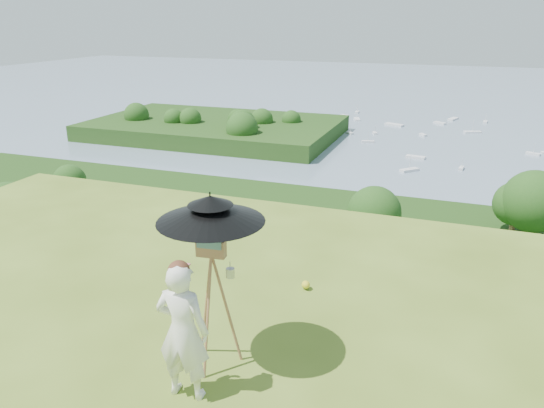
% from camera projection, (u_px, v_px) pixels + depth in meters
% --- Properties ---
extents(shoreline_tier, '(170.00, 28.00, 8.00)m').
position_uv_depth(shoreline_tier, '(423.00, 283.00, 83.72)').
color(shoreline_tier, '#6F6959').
rests_on(shoreline_tier, bay_water).
extents(bay_water, '(700.00, 700.00, 0.00)m').
position_uv_depth(bay_water, '(458.00, 109.00, 229.04)').
color(bay_water, slate).
rests_on(bay_water, ground).
extents(peninsula, '(90.00, 60.00, 12.00)m').
position_uv_depth(peninsula, '(215.00, 120.00, 176.43)').
color(peninsula, '#15340E').
rests_on(peninsula, bay_water).
extents(slope_trees, '(110.00, 50.00, 6.00)m').
position_uv_depth(slope_trees, '(402.00, 272.00, 41.29)').
color(slope_trees, '#184715').
rests_on(slope_trees, forest_slope).
extents(harbor_town, '(110.00, 22.00, 5.00)m').
position_uv_depth(harbor_town, '(427.00, 245.00, 81.54)').
color(harbor_town, silver).
rests_on(harbor_town, shoreline_tier).
extents(moored_boats, '(140.00, 140.00, 0.70)m').
position_uv_depth(moored_boats, '(407.00, 145.00, 163.07)').
color(moored_boats, silver).
rests_on(moored_boats, bay_water).
extents(wildflowers, '(10.00, 10.50, 0.12)m').
position_uv_depth(wildflowers, '(98.00, 404.00, 5.49)').
color(wildflowers, yellow).
rests_on(wildflowers, ground).
extents(painter, '(0.60, 0.42, 1.56)m').
position_uv_depth(painter, '(183.00, 331.00, 5.47)').
color(painter, white).
rests_on(painter, ground).
extents(field_easel, '(0.71, 0.71, 1.71)m').
position_uv_depth(field_easel, '(213.00, 298.00, 5.97)').
color(field_easel, '#AD6B48').
rests_on(field_easel, ground).
extents(sun_umbrella, '(1.18, 1.18, 0.70)m').
position_uv_depth(sun_umbrella, '(211.00, 223.00, 5.69)').
color(sun_umbrella, black).
rests_on(sun_umbrella, field_easel).
extents(painter_cap, '(0.22, 0.26, 0.10)m').
position_uv_depth(painter_cap, '(179.00, 267.00, 5.22)').
color(painter_cap, '#DE7A81').
rests_on(painter_cap, painter).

